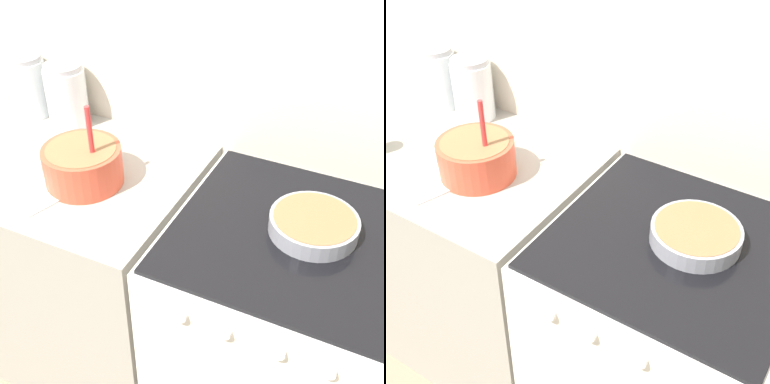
{
  "view_description": "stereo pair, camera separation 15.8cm",
  "coord_description": "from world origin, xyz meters",
  "views": [
    {
      "loc": [
        0.59,
        -0.82,
        1.91
      ],
      "look_at": [
        0.05,
        0.33,
        0.95
      ],
      "focal_mm": 50.0,
      "sensor_mm": 36.0,
      "label": 1
    },
    {
      "loc": [
        0.73,
        -0.74,
        1.91
      ],
      "look_at": [
        0.05,
        0.33,
        0.95
      ],
      "focal_mm": 50.0,
      "sensor_mm": 36.0,
      "label": 2
    }
  ],
  "objects": [
    {
      "name": "wall_back",
      "position": [
        0.0,
        0.7,
        1.2
      ],
      "size": [
        4.73,
        0.05,
        2.4
      ],
      "color": "beige",
      "rests_on": "ground_plane"
    },
    {
      "name": "stove",
      "position": [
        0.37,
        0.34,
        0.45
      ],
      "size": [
        0.71,
        0.69,
        0.9
      ],
      "color": "white",
      "rests_on": "ground_plane"
    },
    {
      "name": "recipe_page",
      "position": [
        -0.4,
        0.19,
        0.91
      ],
      "size": [
        0.22,
        0.26,
        0.01
      ],
      "color": "white",
      "rests_on": "countertop_cabinet"
    },
    {
      "name": "mixing_bowl",
      "position": [
        -0.31,
        0.29,
        0.98
      ],
      "size": [
        0.25,
        0.25,
        0.28
      ],
      "color": "#D84C33",
      "rests_on": "countertop_cabinet"
    },
    {
      "name": "countertop_cabinet",
      "position": [
        -0.43,
        0.34,
        0.45
      ],
      "size": [
        0.86,
        0.67,
        0.9
      ],
      "color": "#9E998E",
      "rests_on": "ground_plane"
    },
    {
      "name": "storage_jar_middle",
      "position": [
        -0.58,
        0.58,
        1.01
      ],
      "size": [
        0.15,
        0.15,
        0.24
      ],
      "color": "silver",
      "rests_on": "countertop_cabinet"
    },
    {
      "name": "storage_jar_left",
      "position": [
        -0.76,
        0.58,
        1.01
      ],
      "size": [
        0.15,
        0.15,
        0.24
      ],
      "color": "silver",
      "rests_on": "countertop_cabinet"
    },
    {
      "name": "baking_pan",
      "position": [
        0.41,
        0.36,
        0.93
      ],
      "size": [
        0.25,
        0.25,
        0.05
      ],
      "color": "gray",
      "rests_on": "stove"
    }
  ]
}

